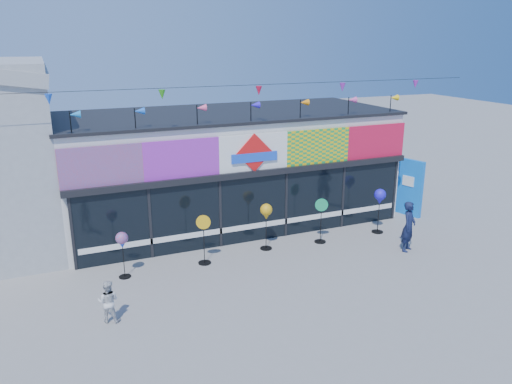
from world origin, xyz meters
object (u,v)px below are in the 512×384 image
spinner_1 (204,238)px  blue_sign (409,187)px  spinner_0 (122,241)px  spinner_3 (321,219)px  spinner_4 (380,198)px  spinner_2 (266,213)px  child (108,301)px  adult_man (409,226)px

spinner_1 → blue_sign: bearing=7.9°
blue_sign → spinner_0: (-11.15, -1.21, 0.00)m
spinner_1 → spinner_0: bearing=-180.0°
spinner_3 → blue_sign: bearing=13.7°
spinner_3 → spinner_4: spinner_4 is taller
spinner_2 → child: size_ratio=1.45×
spinner_3 → child: (-7.27, -2.37, -0.28)m
adult_man → spinner_3: bearing=110.5°
spinner_1 → child: bearing=-144.0°
spinner_3 → spinner_4: (2.35, -0.00, 0.47)m
blue_sign → spinner_0: bearing=169.3°
blue_sign → child: size_ratio=2.06×
spinner_2 → adult_man: adult_man is taller
spinner_1 → adult_man: bearing=-14.2°
spinner_1 → spinner_3: (4.14, 0.09, -0.01)m
spinner_0 → spinner_1: 2.44m
spinner_0 → spinner_3: (6.56, 0.09, -0.30)m
spinner_3 → spinner_4: bearing=-0.1°
blue_sign → adult_man: (-2.32, -2.83, -0.28)m
spinner_3 → spinner_4: 2.40m
spinner_4 → adult_man: bearing=-93.0°
spinner_2 → spinner_0: bearing=-176.4°
spinner_2 → adult_man: size_ratio=0.94×
spinner_0 → spinner_4: (8.91, 0.09, 0.18)m
spinner_1 → spinner_4: bearing=0.8°
spinner_4 → adult_man: size_ratio=0.97×
spinner_1 → spinner_2: size_ratio=1.01×
spinner_0 → spinner_4: size_ratio=0.86×
child → adult_man: bearing=-153.6°
blue_sign → spinner_2: (-6.52, -0.92, 0.14)m
child → spinner_0: bearing=-84.9°
spinner_2 → spinner_4: spinner_4 is taller
blue_sign → adult_man: size_ratio=1.33×
blue_sign → spinner_3: size_ratio=1.43×
spinner_0 → adult_man: 8.98m
spinner_1 → spinner_4: 6.51m
spinner_1 → child: 3.88m
spinner_1 → child: spinner_1 is taller
adult_man → child: adult_man is taller
spinner_0 → child: bearing=-107.4°
child → spinner_2: bearing=-131.8°
spinner_1 → spinner_4: (6.49, 0.09, 0.46)m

